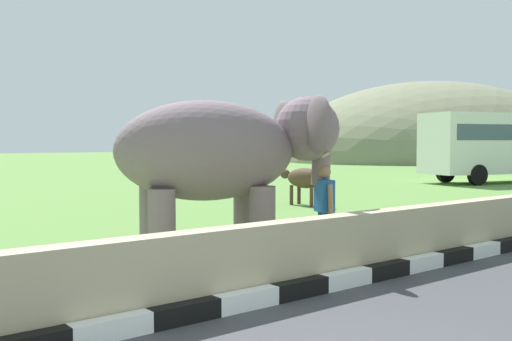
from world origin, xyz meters
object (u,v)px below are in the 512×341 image
(elephant, at_px, (227,153))
(cow_near, at_px, (304,179))
(person_handler, at_px, (324,206))
(bus_white, at_px, (509,142))

(elephant, height_order, cow_near, elephant)
(elephant, xyz_separation_m, cow_near, (7.39, 5.88, -1.02))
(person_handler, bearing_deg, elephant, 156.55)
(person_handler, height_order, cow_near, person_handler)
(elephant, distance_m, cow_near, 9.50)
(elephant, relative_size, cow_near, 2.14)
(person_handler, distance_m, cow_near, 8.75)
(elephant, xyz_separation_m, person_handler, (1.65, -0.71, -0.96))
(bus_white, height_order, cow_near, bus_white)
(elephant, bearing_deg, bus_white, 17.61)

